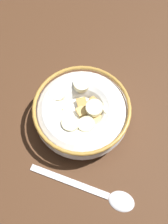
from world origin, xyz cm
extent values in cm
cube|color=#472B19|center=(0.00, 0.00, -1.00)|extent=(129.95, 129.95, 2.00)
cylinder|color=white|center=(0.00, 0.00, 0.30)|extent=(8.44, 8.44, 0.60)
torus|color=white|center=(0.00, 0.00, 2.41)|extent=(15.35, 15.35, 4.81)
torus|color=#B28438|center=(0.00, 0.00, 4.51)|extent=(15.49, 15.49, 0.60)
cylinder|color=white|center=(0.00, 0.00, 2.55)|extent=(12.46, 12.46, 0.40)
cube|color=#B78947|center=(3.13, 4.20, 3.16)|extent=(2.11, 2.13, 0.83)
cube|color=tan|center=(-0.33, 4.70, 3.12)|extent=(1.90, 1.96, 0.88)
cube|color=tan|center=(1.67, 2.52, 3.28)|extent=(1.67, 1.65, 0.75)
cube|color=#AD7F42|center=(4.98, -1.51, 3.13)|extent=(2.03, 2.01, 0.77)
cube|color=#AD7F42|center=(0.65, 3.57, 3.10)|extent=(2.18, 2.18, 0.71)
cube|color=#B78947|center=(-1.53, -0.49, 3.29)|extent=(1.90, 1.84, 0.87)
cube|color=tan|center=(0.37, 0.18, 3.22)|extent=(2.04, 2.06, 0.75)
cube|color=#B78947|center=(-1.99, 2.25, 3.22)|extent=(2.18, 2.20, 0.87)
cube|color=#B78947|center=(-0.28, -3.94, 3.13)|extent=(2.03, 2.02, 0.73)
cube|color=#AD7F42|center=(3.20, -4.20, 3.21)|extent=(2.20, 2.21, 0.86)
cube|color=tan|center=(4.13, 2.57, 3.12)|extent=(2.18, 2.17, 0.78)
cylinder|color=beige|center=(2.69, -1.79, 4.47)|extent=(3.71, 3.69, 1.24)
cylinder|color=#F4EABC|center=(-0.36, 1.96, 4.49)|extent=(3.74, 3.71, 1.30)
cylinder|color=beige|center=(-0.30, 4.70, 3.99)|extent=(2.82, 2.90, 1.25)
cylinder|color=beige|center=(2.71, 0.72, 4.02)|extent=(2.91, 2.93, 1.46)
cylinder|color=#F4EABC|center=(-4.24, 0.12, 4.50)|extent=(3.62, 3.69, 1.33)
cylinder|color=beige|center=(-2.63, -3.92, 4.23)|extent=(3.45, 3.48, 1.35)
ellipsoid|color=silver|center=(13.50, 5.74, 0.40)|extent=(4.28, 4.83, 0.80)
cube|color=silver|center=(10.40, -2.10, 0.18)|extent=(5.65, 12.31, 0.36)
camera|label=1|loc=(20.21, -0.36, 46.36)|focal=48.08mm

